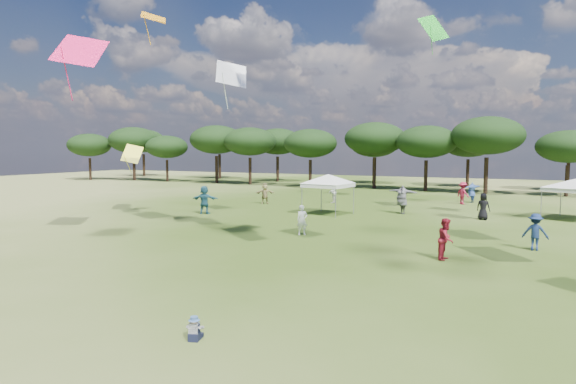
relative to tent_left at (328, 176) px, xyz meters
name	(u,v)px	position (x,y,z in m)	size (l,w,h in m)	color
ground	(152,383)	(5.36, -23.37, -2.58)	(140.00, 140.00, 0.00)	#384F17
tree_line	(480,139)	(7.75, 24.04, 2.85)	(108.78, 17.63, 7.77)	black
tent_left	(328,176)	(0.00, 0.00, 0.00)	(5.44, 5.44, 3.00)	gray
toddler	(195,329)	(4.86, -21.36, -2.32)	(0.42, 0.45, 0.56)	black
festival_crowd	(408,201)	(4.89, 2.20, -1.69)	(28.39, 23.78, 1.93)	#968651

